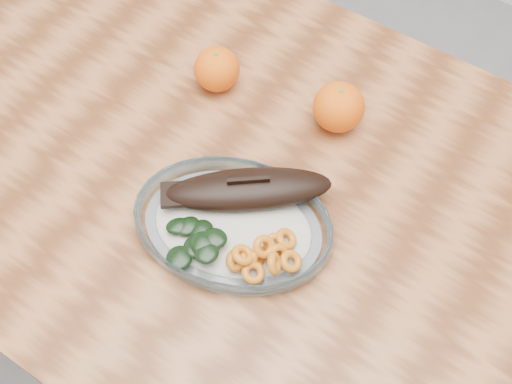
{
  "coord_description": "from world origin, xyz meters",
  "views": [
    {
      "loc": [
        0.36,
        -0.43,
        1.57
      ],
      "look_at": [
        0.1,
        -0.03,
        0.77
      ],
      "focal_mm": 45.0,
      "sensor_mm": 36.0,
      "label": 1
    }
  ],
  "objects_px": {
    "plated_meal": "(234,221)",
    "orange_right": "(339,107)",
    "dining_table": "(217,192)",
    "orange_left": "(217,69)"
  },
  "relations": [
    {
      "from": "plated_meal",
      "to": "orange_right",
      "type": "relative_size",
      "value": 7.98
    },
    {
      "from": "dining_table",
      "to": "orange_left",
      "type": "relative_size",
      "value": 16.08
    },
    {
      "from": "orange_left",
      "to": "plated_meal",
      "type": "bearing_deg",
      "value": -49.94
    },
    {
      "from": "plated_meal",
      "to": "orange_left",
      "type": "bearing_deg",
      "value": 112.48
    },
    {
      "from": "plated_meal",
      "to": "orange_right",
      "type": "bearing_deg",
      "value": 65.75
    },
    {
      "from": "dining_table",
      "to": "plated_meal",
      "type": "distance_m",
      "value": 0.17
    },
    {
      "from": "dining_table",
      "to": "orange_right",
      "type": "height_order",
      "value": "orange_right"
    },
    {
      "from": "orange_right",
      "to": "orange_left",
      "type": "bearing_deg",
      "value": -169.42
    },
    {
      "from": "dining_table",
      "to": "plated_meal",
      "type": "bearing_deg",
      "value": -41.06
    },
    {
      "from": "dining_table",
      "to": "plated_meal",
      "type": "height_order",
      "value": "plated_meal"
    }
  ]
}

